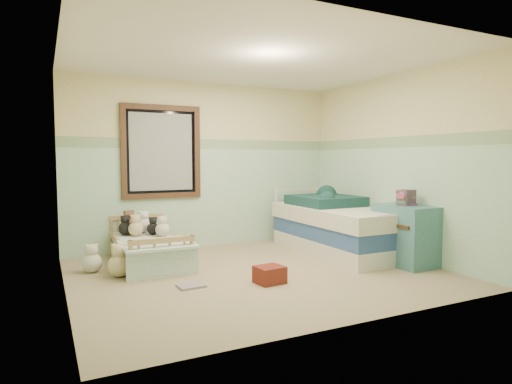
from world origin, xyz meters
name	(u,v)px	position (x,y,z in m)	size (l,w,h in m)	color
floor	(258,273)	(0.00, 0.00, -0.01)	(4.20, 3.60, 0.02)	gray
ceiling	(259,57)	(0.00, 0.00, 2.51)	(4.20, 3.60, 0.02)	silver
wall_back	(206,165)	(0.00, 1.80, 1.25)	(4.20, 0.04, 2.50)	#D1C987
wall_front	(359,171)	(0.00, -1.80, 1.25)	(4.20, 0.04, 2.50)	#D1C987
wall_left	(62,169)	(-2.10, 0.00, 1.25)	(0.04, 3.60, 2.50)	#D1C987
wall_right	(394,166)	(2.10, 0.00, 1.25)	(0.04, 3.60, 2.50)	#D1C987
wainscot_mint	(207,198)	(0.00, 1.79, 0.75)	(4.20, 0.01, 1.50)	#A5C5AD
border_strip	(206,144)	(0.00, 1.79, 1.57)	(4.20, 0.01, 0.15)	#427A46
window_frame	(162,152)	(-0.70, 1.76, 1.45)	(1.16, 0.06, 1.36)	black
window_blinds	(161,152)	(-0.70, 1.77, 1.45)	(0.92, 0.01, 1.12)	#B6B6B4
toddler_bed_frame	(148,256)	(-1.07, 1.05, 0.10)	(0.76, 1.53, 0.20)	olive
toddler_mattress	(148,243)	(-1.07, 1.05, 0.26)	(0.70, 1.46, 0.12)	silver
patchwork_quilt	(157,244)	(-1.07, 0.57, 0.33)	(0.83, 0.76, 0.03)	#85BBD9
plush_bed_brown	(129,226)	(-1.22, 1.55, 0.43)	(0.22, 0.22, 0.22)	brown
plush_bed_white	(144,225)	(-1.02, 1.55, 0.42)	(0.21, 0.21, 0.21)	white
plush_bed_tan	(136,229)	(-1.17, 1.33, 0.41)	(0.20, 0.20, 0.20)	beige
plush_bed_dark	(153,229)	(-0.94, 1.33, 0.40)	(0.17, 0.17, 0.17)	black
plush_floor_cream	(92,263)	(-1.78, 0.88, 0.12)	(0.23, 0.23, 0.23)	beige
plush_floor_tan	(119,265)	(-1.51, 0.53, 0.13)	(0.26, 0.26, 0.26)	beige
twin_bed_frame	(340,245)	(1.55, 0.47, 0.11)	(1.04, 2.08, 0.22)	silver
twin_boxspring	(340,230)	(1.55, 0.47, 0.33)	(1.04, 2.08, 0.22)	navy
twin_mattress	(340,215)	(1.55, 0.47, 0.55)	(1.08, 2.12, 0.22)	beige
teal_blanket	(325,201)	(1.50, 0.77, 0.73)	(0.88, 0.94, 0.14)	#123934
dresser	(405,235)	(1.85, -0.47, 0.38)	(0.47, 0.76, 0.76)	#356767
book_stack	(406,198)	(1.85, -0.47, 0.86)	(0.20, 0.15, 0.20)	brown
red_pillow	(270,275)	(-0.09, -0.45, 0.09)	(0.29, 0.26, 0.18)	#A1220E
floor_book	(191,286)	(-0.90, -0.21, 0.01)	(0.28, 0.21, 0.03)	#D99046
extra_plush_0	(125,229)	(-1.29, 1.46, 0.41)	(0.18, 0.18, 0.18)	black
extra_plush_1	(163,230)	(-0.86, 1.14, 0.41)	(0.19, 0.19, 0.19)	beige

